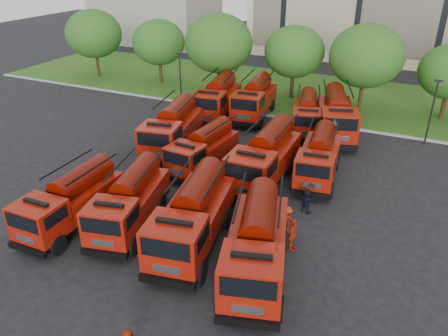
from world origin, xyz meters
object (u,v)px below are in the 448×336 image
(fire_truck_0, at_px, (71,200))
(fire_truck_5, at_px, (203,149))
(firefighter_2, at_px, (291,249))
(firefighter_3, at_px, (286,232))
(fire_truck_7, at_px, (319,157))
(firefighter_0, at_px, (239,288))
(fire_truck_6, at_px, (265,157))
(fire_truck_2, at_px, (193,215))
(fire_truck_9, at_px, (255,99))
(fire_truck_8, at_px, (217,98))
(fire_truck_4, at_px, (173,128))
(fire_truck_11, at_px, (336,115))
(fire_truck_1, at_px, (130,201))
(fire_truck_3, at_px, (256,244))
(fire_truck_10, at_px, (307,114))
(firefighter_4, at_px, (204,179))
(firefighter_5, at_px, (305,212))

(fire_truck_0, xyz_separation_m, fire_truck_5, (3.31, 9.20, -0.06))
(firefighter_2, xyz_separation_m, firefighter_3, (-0.72, 1.34, 0.00))
(fire_truck_7, height_order, firefighter_0, fire_truck_7)
(fire_truck_6, height_order, firefighter_2, fire_truck_6)
(fire_truck_2, bearing_deg, fire_truck_9, 91.98)
(fire_truck_5, relative_size, fire_truck_8, 0.83)
(fire_truck_5, bearing_deg, firefighter_0, -50.13)
(fire_truck_4, relative_size, fire_truck_11, 0.98)
(fire_truck_9, height_order, fire_truck_11, fire_truck_11)
(fire_truck_5, bearing_deg, fire_truck_6, 4.42)
(fire_truck_1, relative_size, firefighter_2, 4.01)
(fire_truck_2, bearing_deg, fire_truck_3, -22.46)
(fire_truck_3, xyz_separation_m, fire_truck_4, (-10.80, 10.52, 0.04))
(fire_truck_10, xyz_separation_m, firefighter_0, (2.37, -19.73, -1.53))
(fire_truck_10, xyz_separation_m, fire_truck_11, (2.32, 0.08, 0.26))
(firefighter_0, bearing_deg, fire_truck_10, 99.02)
(fire_truck_8, distance_m, firefighter_0, 22.61)
(fire_truck_2, height_order, fire_truck_8, fire_truck_8)
(fire_truck_6, relative_size, fire_truck_9, 1.01)
(fire_truck_0, xyz_separation_m, fire_truck_4, (-0.17, 10.94, 0.22))
(fire_truck_6, height_order, firefighter_4, fire_truck_6)
(fire_truck_3, height_order, fire_truck_6, fire_truck_6)
(fire_truck_0, height_order, fire_truck_2, fire_truck_2)
(fire_truck_2, height_order, fire_truck_7, fire_truck_2)
(fire_truck_8, height_order, fire_truck_9, fire_truck_8)
(fire_truck_8, bearing_deg, fire_truck_11, -9.24)
(firefighter_3, distance_m, firefighter_4, 7.65)
(fire_truck_0, bearing_deg, fire_truck_1, 22.44)
(fire_truck_6, relative_size, firefighter_5, 5.11)
(fire_truck_5, relative_size, firefighter_2, 3.71)
(fire_truck_0, xyz_separation_m, fire_truck_10, (7.96, 18.87, -0.01))
(firefighter_3, xyz_separation_m, firefighter_5, (0.42, 2.38, 0.00))
(fire_truck_0, height_order, firefighter_3, fire_truck_0)
(fire_truck_9, bearing_deg, fire_truck_6, -72.44)
(fire_truck_5, xyz_separation_m, firefighter_4, (0.81, -1.44, -1.49))
(fire_truck_3, bearing_deg, fire_truck_4, 119.79)
(fire_truck_2, xyz_separation_m, fire_truck_6, (0.93, 7.94, 0.05))
(fire_truck_1, height_order, fire_truck_5, fire_truck_1)
(fire_truck_5, height_order, firefighter_2, fire_truck_5)
(fire_truck_1, bearing_deg, fire_truck_5, 74.38)
(fire_truck_4, height_order, fire_truck_11, fire_truck_11)
(fire_truck_3, height_order, fire_truck_7, fire_truck_3)
(firefighter_2, height_order, firefighter_4, firefighter_2)
(fire_truck_6, xyz_separation_m, firefighter_5, (3.52, -2.52, -1.79))
(fire_truck_2, relative_size, firefighter_2, 4.43)
(fire_truck_4, xyz_separation_m, firefighter_0, (10.51, -11.81, -1.76))
(fire_truck_2, distance_m, firefighter_0, 4.39)
(fire_truck_1, relative_size, firefighter_5, 4.68)
(fire_truck_0, bearing_deg, fire_truck_9, 81.36)
(fire_truck_11, distance_m, firefighter_2, 16.19)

